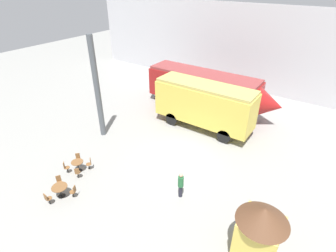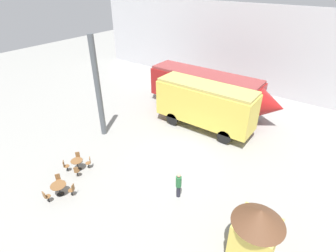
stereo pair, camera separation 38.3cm
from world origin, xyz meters
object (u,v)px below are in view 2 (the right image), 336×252
(streamlined_locomotive, at_px, (212,90))
(passenger_coach_vintage, at_px, (205,103))
(cafe_chair_0, at_px, (46,196))
(cafe_table_near, at_px, (59,187))
(visitor_person, at_px, (179,184))
(cafe_table_mid, at_px, (77,163))
(ticket_kiosk, at_px, (256,231))

(streamlined_locomotive, bearing_deg, passenger_coach_vintage, -70.81)
(cafe_chair_0, bearing_deg, cafe_table_near, -0.00)
(cafe_table_near, xyz_separation_m, visitor_person, (5.83, 4.08, 0.34))
(cafe_table_mid, bearing_deg, streamlined_locomotive, 77.64)
(streamlined_locomotive, relative_size, cafe_chair_0, 14.67)
(streamlined_locomotive, relative_size, visitor_person, 7.37)
(passenger_coach_vintage, distance_m, cafe_table_near, 12.50)
(ticket_kiosk, bearing_deg, passenger_coach_vintage, 130.27)
(visitor_person, distance_m, ticket_kiosk, 5.05)
(passenger_coach_vintage, height_order, cafe_table_near, passenger_coach_vintage)
(passenger_coach_vintage, distance_m, ticket_kiosk, 11.84)
(passenger_coach_vintage, xyz_separation_m, ticket_kiosk, (7.64, -9.02, -0.65))
(cafe_table_mid, distance_m, ticket_kiosk, 11.82)
(passenger_coach_vintage, height_order, ticket_kiosk, passenger_coach_vintage)
(streamlined_locomotive, bearing_deg, cafe_table_near, -96.97)
(streamlined_locomotive, bearing_deg, cafe_table_mid, -102.36)
(passenger_coach_vintage, xyz_separation_m, cafe_table_mid, (-4.10, -9.90, -1.73))
(cafe_table_mid, xyz_separation_m, ticket_kiosk, (11.74, 0.88, 1.08))
(cafe_chair_0, xyz_separation_m, ticket_kiosk, (10.72, 3.81, 1.16))
(cafe_table_near, height_order, cafe_table_mid, cafe_table_mid)
(passenger_coach_vintage, relative_size, cafe_table_near, 9.02)
(cafe_chair_0, height_order, visitor_person, visitor_person)
(streamlined_locomotive, distance_m, passenger_coach_vintage, 3.60)
(passenger_coach_vintage, xyz_separation_m, visitor_person, (2.77, -7.91, -1.37))
(cafe_table_near, xyz_separation_m, ticket_kiosk, (10.70, 2.98, 1.07))
(cafe_table_near, relative_size, visitor_person, 0.53)
(cafe_table_near, relative_size, cafe_table_mid, 1.16)
(passenger_coach_vintage, bearing_deg, ticket_kiosk, -49.73)
(visitor_person, bearing_deg, cafe_table_mid, -163.90)
(cafe_table_mid, distance_m, cafe_chair_0, 3.10)
(cafe_table_mid, distance_m, visitor_person, 7.15)
(cafe_chair_0, xyz_separation_m, visitor_person, (5.85, 4.91, 0.43))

